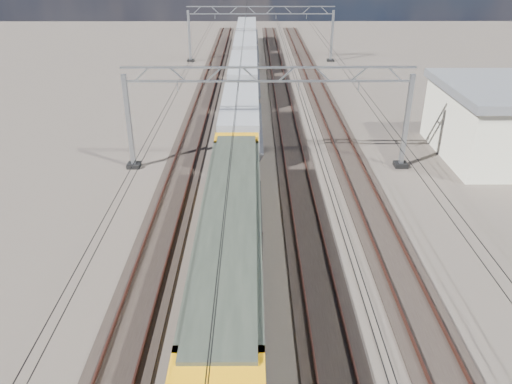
{
  "coord_description": "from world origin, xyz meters",
  "views": [
    {
      "loc": [
        -0.98,
        -28.65,
        14.18
      ],
      "look_at": [
        -0.86,
        -4.88,
        2.4
      ],
      "focal_mm": 35.0,
      "sensor_mm": 36.0,
      "label": 1
    }
  ],
  "objects_px": {
    "catenary_gantry_far": "(261,32)",
    "catenary_gantry_mid": "(268,114)",
    "hopper_wagon_mid": "(243,75)",
    "hopper_wagon_third": "(245,49)",
    "hopper_wagon_lead": "(240,119)",
    "locomotive": "(231,240)",
    "hopper_wagon_fourth": "(247,32)"
  },
  "relations": [
    {
      "from": "hopper_wagon_third",
      "to": "hopper_wagon_fourth",
      "type": "relative_size",
      "value": 1.0
    },
    {
      "from": "catenary_gantry_far",
      "to": "hopper_wagon_third",
      "type": "xyz_separation_m",
      "value": [
        -2.0,
        -3.45,
        -1.67
      ]
    },
    {
      "from": "catenary_gantry_far",
      "to": "hopper_wagon_mid",
      "type": "xyz_separation_m",
      "value": [
        -2.0,
        -17.65,
        -1.67
      ]
    },
    {
      "from": "locomotive",
      "to": "hopper_wagon_mid",
      "type": "distance_m",
      "value": 31.9
    },
    {
      "from": "hopper_wagon_mid",
      "to": "hopper_wagon_third",
      "type": "xyz_separation_m",
      "value": [
        0.0,
        14.2,
        0.0
      ]
    },
    {
      "from": "catenary_gantry_far",
      "to": "hopper_wagon_third",
      "type": "relative_size",
      "value": 1.53
    },
    {
      "from": "catenary_gantry_mid",
      "to": "catenary_gantry_far",
      "type": "distance_m",
      "value": 36.0
    },
    {
      "from": "locomotive",
      "to": "hopper_wagon_fourth",
      "type": "xyz_separation_m",
      "value": [
        -0.0,
        60.3,
        -0.09
      ]
    },
    {
      "from": "catenary_gantry_far",
      "to": "locomotive",
      "type": "height_order",
      "value": "catenary_gantry_far"
    },
    {
      "from": "hopper_wagon_lead",
      "to": "hopper_wagon_mid",
      "type": "relative_size",
      "value": 1.0
    },
    {
      "from": "catenary_gantry_far",
      "to": "catenary_gantry_mid",
      "type": "bearing_deg",
      "value": -90.0
    },
    {
      "from": "catenary_gantry_mid",
      "to": "hopper_wagon_fourth",
      "type": "relative_size",
      "value": 1.53
    },
    {
      "from": "hopper_wagon_lead",
      "to": "hopper_wagon_mid",
      "type": "bearing_deg",
      "value": 90.0
    },
    {
      "from": "hopper_wagon_fourth",
      "to": "catenary_gantry_far",
      "type": "bearing_deg",
      "value": -79.46
    },
    {
      "from": "hopper_wagon_lead",
      "to": "hopper_wagon_fourth",
      "type": "bearing_deg",
      "value": 90.0
    },
    {
      "from": "locomotive",
      "to": "hopper_wagon_fourth",
      "type": "bearing_deg",
      "value": 90.0
    },
    {
      "from": "catenary_gantry_mid",
      "to": "hopper_wagon_fourth",
      "type": "bearing_deg",
      "value": 92.45
    },
    {
      "from": "hopper_wagon_lead",
      "to": "hopper_wagon_third",
      "type": "distance_m",
      "value": 28.4
    },
    {
      "from": "locomotive",
      "to": "hopper_wagon_fourth",
      "type": "distance_m",
      "value": 60.3
    },
    {
      "from": "catenary_gantry_mid",
      "to": "hopper_wagon_third",
      "type": "relative_size",
      "value": 1.53
    },
    {
      "from": "catenary_gantry_far",
      "to": "hopper_wagon_third",
      "type": "distance_m",
      "value": 4.32
    },
    {
      "from": "hopper_wagon_mid",
      "to": "hopper_wagon_third",
      "type": "distance_m",
      "value": 14.2
    },
    {
      "from": "catenary_gantry_mid",
      "to": "catenary_gantry_far",
      "type": "relative_size",
      "value": 1.0
    },
    {
      "from": "hopper_wagon_fourth",
      "to": "locomotive",
      "type": "bearing_deg",
      "value": -90.0
    },
    {
      "from": "locomotive",
      "to": "hopper_wagon_third",
      "type": "xyz_separation_m",
      "value": [
        -0.0,
        46.1,
        -0.09
      ]
    },
    {
      "from": "hopper_wagon_lead",
      "to": "hopper_wagon_third",
      "type": "relative_size",
      "value": 1.0
    },
    {
      "from": "hopper_wagon_lead",
      "to": "hopper_wagon_third",
      "type": "height_order",
      "value": "same"
    },
    {
      "from": "hopper_wagon_lead",
      "to": "hopper_wagon_mid",
      "type": "height_order",
      "value": "same"
    },
    {
      "from": "hopper_wagon_mid",
      "to": "hopper_wagon_fourth",
      "type": "relative_size",
      "value": 1.0
    },
    {
      "from": "hopper_wagon_lead",
      "to": "catenary_gantry_far",
      "type": "bearing_deg",
      "value": 86.41
    },
    {
      "from": "catenary_gantry_mid",
      "to": "locomotive",
      "type": "height_order",
      "value": "catenary_gantry_mid"
    },
    {
      "from": "catenary_gantry_mid",
      "to": "catenary_gantry_far",
      "type": "bearing_deg",
      "value": 90.0
    }
  ]
}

